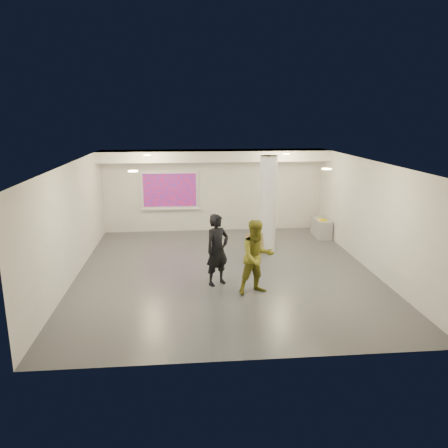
{
  "coord_description": "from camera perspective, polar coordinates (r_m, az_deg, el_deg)",
  "views": [
    {
      "loc": [
        -1.08,
        -11.29,
        4.18
      ],
      "look_at": [
        0.0,
        0.4,
        1.25
      ],
      "focal_mm": 35.0,
      "sensor_mm": 36.0,
      "label": 1
    }
  ],
  "objects": [
    {
      "name": "cardboard_front",
      "position": [
        13.78,
        4.63,
        -2.55
      ],
      "size": [
        0.49,
        0.2,
        0.53
      ],
      "primitive_type": "cube",
      "rotation": [
        -0.19,
        0.0,
        -0.13
      ],
      "color": "olive",
      "rests_on": "floor"
    },
    {
      "name": "man",
      "position": [
        10.43,
        4.32,
        -4.33
      ],
      "size": [
        1.04,
        0.91,
        1.81
      ],
      "primitive_type": "imported",
      "rotation": [
        0.0,
        0.0,
        0.29
      ],
      "color": "olive",
      "rests_on": "floor"
    },
    {
      "name": "papers_stack",
      "position": [
        15.6,
        12.56,
        0.57
      ],
      "size": [
        0.25,
        0.3,
        0.02
      ],
      "primitive_type": "cube",
      "rotation": [
        0.0,
        0.0,
        -0.14
      ],
      "color": "silver",
      "rests_on": "credenza"
    },
    {
      "name": "credenza",
      "position": [
        15.79,
        12.59,
        -0.49
      ],
      "size": [
        0.47,
        1.09,
        0.63
      ],
      "primitive_type": "cube",
      "rotation": [
        0.0,
        0.0,
        0.01
      ],
      "color": "#919497",
      "rests_on": "floor"
    },
    {
      "name": "downlight_se",
      "position": [
        10.39,
        13.26,
        7.01
      ],
      "size": [
        0.22,
        0.22,
        0.02
      ],
      "primitive_type": "cylinder",
      "color": "#FFD592",
      "rests_on": "ceiling"
    },
    {
      "name": "cardboard_back",
      "position": [
        13.62,
        4.02,
        -2.51
      ],
      "size": [
        0.58,
        0.15,
        0.63
      ],
      "primitive_type": "cube",
      "rotation": [
        -0.09,
        0.0,
        0.08
      ],
      "color": "olive",
      "rests_on": "floor"
    },
    {
      "name": "downlight_nw",
      "position": [
        13.88,
        -10.01,
        8.85
      ],
      "size": [
        0.22,
        0.22,
        0.02
      ],
      "primitive_type": "cylinder",
      "color": "#FFD592",
      "rests_on": "ceiling"
    },
    {
      "name": "ceiling",
      "position": [
        11.4,
        0.19,
        8.07
      ],
      "size": [
        8.0,
        9.0,
        0.01
      ],
      "primitive_type": "cube",
      "color": "silver",
      "rests_on": "floor"
    },
    {
      "name": "downlight_ne",
      "position": [
        14.22,
        8.17,
        9.04
      ],
      "size": [
        0.22,
        0.22,
        0.02
      ],
      "primitive_type": "cylinder",
      "color": "#FFD592",
      "rests_on": "ceiling"
    },
    {
      "name": "woman",
      "position": [
        10.93,
        -0.88,
        -3.39
      ],
      "size": [
        0.79,
        0.72,
        1.82
      ],
      "primitive_type": "imported",
      "rotation": [
        0.0,
        0.0,
        0.57
      ],
      "color": "black",
      "rests_on": "floor"
    },
    {
      "name": "floor",
      "position": [
        12.09,
        0.18,
        -6.22
      ],
      "size": [
        8.0,
        9.0,
        0.01
      ],
      "primitive_type": "cube",
      "color": "#3B3E44",
      "rests_on": "ground"
    },
    {
      "name": "wall_left",
      "position": [
        11.96,
        -19.26,
        0.27
      ],
      "size": [
        0.01,
        9.0,
        3.0
      ],
      "primitive_type": "cube",
      "color": "silver",
      "rests_on": "floor"
    },
    {
      "name": "projection_screen",
      "position": [
        15.97,
        -7.1,
        4.35
      ],
      "size": [
        2.1,
        0.13,
        1.42
      ],
      "color": "white",
      "rests_on": "wall_back"
    },
    {
      "name": "column",
      "position": [
        13.61,
        5.76,
        2.59
      ],
      "size": [
        0.52,
        0.52,
        3.0
      ],
      "primitive_type": "cylinder",
      "color": "silver",
      "rests_on": "floor"
    },
    {
      "name": "wall_front",
      "position": [
        7.38,
        3.55,
        -7.32
      ],
      "size": [
        8.0,
        0.01,
        3.0
      ],
      "primitive_type": "cube",
      "color": "silver",
      "rests_on": "floor"
    },
    {
      "name": "wall_right",
      "position": [
        12.67,
        18.51,
        1.07
      ],
      "size": [
        0.01,
        9.0,
        3.0
      ],
      "primitive_type": "cube",
      "color": "silver",
      "rests_on": "floor"
    },
    {
      "name": "wall_back",
      "position": [
        16.05,
        -1.36,
        4.4
      ],
      "size": [
        8.0,
        0.01,
        3.0
      ],
      "primitive_type": "cube",
      "color": "silver",
      "rests_on": "floor"
    },
    {
      "name": "soffit_band",
      "position": [
        15.34,
        -1.24,
        8.93
      ],
      "size": [
        8.0,
        1.1,
        0.36
      ],
      "primitive_type": "cube",
      "color": "white",
      "rests_on": "ceiling"
    },
    {
      "name": "postit_pad",
      "position": [
        15.53,
        12.75,
        0.53
      ],
      "size": [
        0.32,
        0.38,
        0.03
      ],
      "primitive_type": "cube",
      "rotation": [
        0.0,
        0.0,
        0.32
      ],
      "color": "yellow",
      "rests_on": "credenza"
    },
    {
      "name": "downlight_sw",
      "position": [
        9.92,
        -11.8,
        6.77
      ],
      "size": [
        0.22,
        0.22,
        0.02
      ],
      "primitive_type": "cylinder",
      "color": "#FFD592",
      "rests_on": "ceiling"
    }
  ]
}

